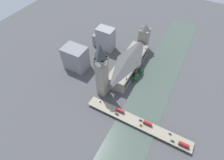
% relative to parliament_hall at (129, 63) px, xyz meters
% --- Properties ---
extents(ground_plane, '(600.00, 600.00, 0.00)m').
position_rel_parliament_hall_xyz_m(ground_plane, '(-16.01, 8.00, -13.56)').
color(ground_plane, '#4C4C4F').
extents(river_water, '(48.04, 360.00, 0.30)m').
position_rel_parliament_hall_xyz_m(river_water, '(-46.03, 8.00, -13.41)').
color(river_water, '#47564C').
rests_on(river_water, ground_plane).
extents(parliament_hall, '(26.47, 89.79, 27.33)m').
position_rel_parliament_hall_xyz_m(parliament_hall, '(0.00, 0.00, 0.00)').
color(parliament_hall, gray).
rests_on(parliament_hall, ground_plane).
extents(clock_tower, '(12.93, 12.93, 81.40)m').
position_rel_parliament_hall_xyz_m(clock_tower, '(11.94, 54.76, 29.95)').
color(clock_tower, gray).
rests_on(clock_tower, ground_plane).
extents(victoria_tower, '(14.93, 14.93, 48.19)m').
position_rel_parliament_hall_xyz_m(victoria_tower, '(0.05, -56.36, 8.54)').
color(victoria_tower, gray).
rests_on(victoria_tower, ground_plane).
extents(road_bridge, '(128.08, 13.35, 4.66)m').
position_rel_parliament_hall_xyz_m(road_bridge, '(-46.03, 75.29, -9.84)').
color(road_bridge, gray).
rests_on(road_bridge, ground_plane).
extents(double_decker_bus_lead, '(10.98, 2.64, 5.07)m').
position_rel_parliament_hall_xyz_m(double_decker_bus_lead, '(-100.00, 78.05, -6.12)').
color(double_decker_bus_lead, red).
rests_on(double_decker_bus_lead, road_bridge).
extents(double_decker_bus_mid, '(10.28, 2.55, 4.69)m').
position_rel_parliament_hall_xyz_m(double_decker_bus_mid, '(-22.68, 72.74, -6.31)').
color(double_decker_bus_mid, red).
rests_on(double_decker_bus_mid, road_bridge).
extents(double_decker_bus_rear, '(10.35, 2.61, 4.68)m').
position_rel_parliament_hall_xyz_m(double_decker_bus_rear, '(-57.68, 72.81, -6.30)').
color(double_decker_bus_rear, red).
rests_on(double_decker_bus_rear, road_bridge).
extents(car_northbound_lead, '(4.77, 1.76, 1.49)m').
position_rel_parliament_hall_xyz_m(car_northbound_lead, '(-20.84, 77.98, -8.16)').
color(car_northbound_lead, black).
rests_on(car_northbound_lead, road_bridge).
extents(car_northbound_mid, '(4.11, 1.78, 1.40)m').
position_rel_parliament_hall_xyz_m(car_northbound_mid, '(-49.12, 72.13, -8.20)').
color(car_northbound_mid, maroon).
rests_on(car_northbound_mid, road_bridge).
extents(car_northbound_tail, '(4.36, 1.76, 1.44)m').
position_rel_parliament_hall_xyz_m(car_northbound_tail, '(5.55, 72.38, -8.18)').
color(car_northbound_tail, silver).
rests_on(car_northbound_tail, road_bridge).
extents(car_southbound_lead, '(4.68, 1.74, 1.50)m').
position_rel_parliament_hall_xyz_m(car_southbound_lead, '(-88.58, 78.76, -8.16)').
color(car_southbound_lead, '#2D5638').
rests_on(car_southbound_lead, road_bridge).
extents(car_southbound_mid, '(4.73, 1.81, 1.50)m').
position_rel_parliament_hall_xyz_m(car_southbound_mid, '(-51.69, 77.93, -8.16)').
color(car_southbound_mid, gold).
rests_on(car_southbound_mid, road_bridge).
extents(car_southbound_tail, '(3.98, 1.77, 1.31)m').
position_rel_parliament_hall_xyz_m(car_southbound_tail, '(-84.01, 72.17, -8.22)').
color(car_southbound_tail, slate).
rests_on(car_southbound_tail, road_bridge).
extents(city_block_west, '(33.15, 24.01, 35.75)m').
position_rel_parliament_hall_xyz_m(city_block_west, '(71.22, 30.65, 4.32)').
color(city_block_west, gray).
rests_on(city_block_west, ground_plane).
extents(city_block_center, '(27.04, 18.70, 37.98)m').
position_rel_parliament_hall_xyz_m(city_block_center, '(54.58, -28.54, 5.43)').
color(city_block_center, '#939399').
rests_on(city_block_center, ground_plane).
extents(city_block_east, '(19.58, 24.95, 20.00)m').
position_rel_parliament_hall_xyz_m(city_block_east, '(68.11, -36.34, -3.56)').
color(city_block_east, gray).
rests_on(city_block_east, ground_plane).
extents(tree_embankment_near, '(8.11, 8.11, 10.71)m').
position_rel_parliament_hall_xyz_m(tree_embankment_near, '(-17.07, 10.85, -6.92)').
color(tree_embankment_near, brown).
rests_on(tree_embankment_near, ground_plane).
extents(tree_embankment_mid, '(7.84, 7.84, 10.16)m').
position_rel_parliament_hall_xyz_m(tree_embankment_mid, '(-19.13, -1.59, -7.33)').
color(tree_embankment_mid, brown).
rests_on(tree_embankment_mid, ground_plane).
extents(tree_embankment_far, '(6.11, 6.11, 8.58)m').
position_rel_parliament_hall_xyz_m(tree_embankment_far, '(-17.44, 15.76, -8.05)').
color(tree_embankment_far, brown).
rests_on(tree_embankment_far, ground_plane).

